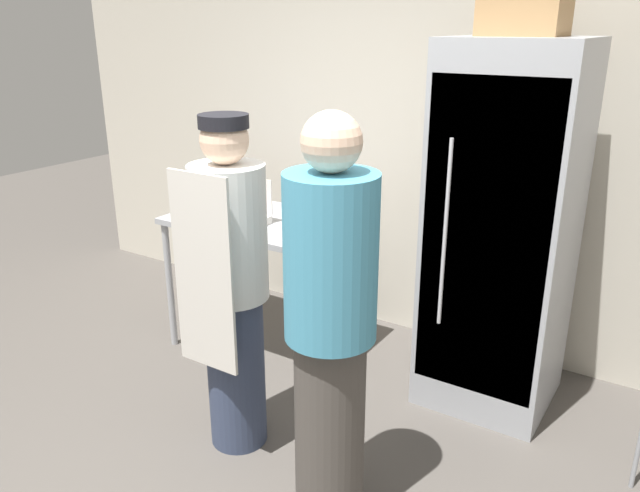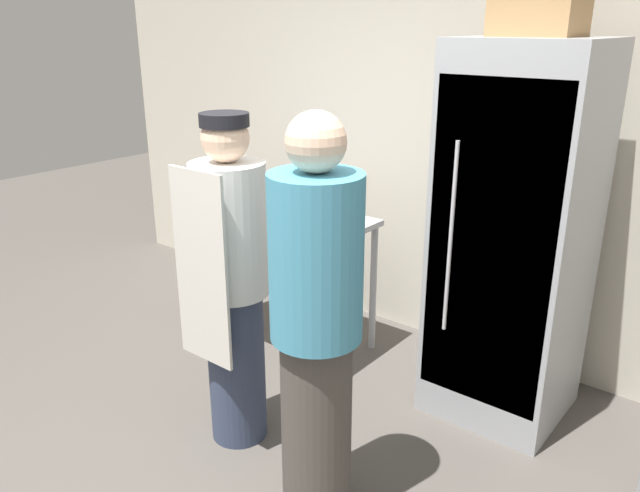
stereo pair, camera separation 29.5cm
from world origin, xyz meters
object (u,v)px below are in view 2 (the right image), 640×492
Objects in this scene: refrigerator at (514,239)px; donut_box at (262,215)px; cardboard_storage_box at (540,2)px; person_baker at (232,281)px; blender_pitcher at (324,204)px; person_customer at (316,326)px; binder_stack at (249,192)px.

donut_box is at bearing -165.49° from refrigerator.
person_baker is at bearing -129.86° from cardboard_storage_box.
blender_pitcher is at bearing -172.13° from refrigerator.
cardboard_storage_box is at bearing 8.82° from blender_pitcher.
person_customer reaches higher than blender_pitcher.
donut_box is 0.69× the size of cardboard_storage_box.
binder_stack is 0.84× the size of cardboard_storage_box.
refrigerator reaches higher than binder_stack.
person_baker reaches higher than blender_pitcher.
binder_stack is (-0.38, 0.27, 0.03)m from donut_box.
refrigerator is at bearing 14.51° from donut_box.
cardboard_storage_box is (-0.01, 0.02, 1.14)m from refrigerator.
blender_pitcher reaches higher than binder_stack.
cardboard_storage_box is 1.80m from person_customer.
cardboard_storage_box reaches higher than donut_box.
donut_box is (-1.44, -0.37, -0.05)m from refrigerator.
cardboard_storage_box is 0.22× the size of person_customer.
cardboard_storage_box reaches higher than refrigerator.
donut_box is 0.15× the size of person_customer.
binder_stack is at bearing 144.49° from donut_box.
person_baker is at bearing 167.00° from person_customer.
refrigerator reaches higher than person_customer.
cardboard_storage_box is (1.12, 0.17, 1.12)m from blender_pitcher.
refrigerator is at bearing 3.20° from binder_stack.
donut_box is 0.16× the size of person_baker.
binder_stack is at bearing 142.85° from person_customer.
blender_pitcher is 0.86× the size of binder_stack.
person_customer is (0.82, -1.10, -0.12)m from blender_pitcher.
donut_box is 1.44m from person_customer.
person_customer is (-0.30, -1.25, -0.10)m from refrigerator.
cardboard_storage_box is at bearing 50.14° from person_baker.
donut_box is 0.47m from binder_stack.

